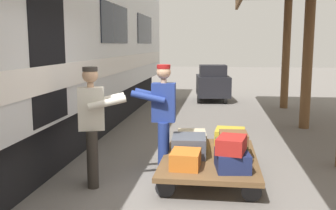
% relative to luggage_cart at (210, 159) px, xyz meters
% --- Properties ---
extents(ground_plane, '(60.00, 60.00, 0.00)m').
position_rel_luggage_cart_xyz_m(ground_plane, '(0.25, 0.73, -0.29)').
color(ground_plane, slate).
extents(luggage_cart, '(1.40, 2.20, 0.33)m').
position_rel_luggage_cart_xyz_m(luggage_cart, '(0.00, 0.00, 0.00)').
color(luggage_cart, brown).
rests_on(luggage_cart, ground_plane).
extents(suitcase_orange_carryall, '(0.41, 0.50, 0.23)m').
position_rel_luggage_cart_xyz_m(suitcase_orange_carryall, '(0.32, 0.60, 0.16)').
color(suitcase_orange_carryall, '#CC6B23').
rests_on(suitcase_orange_carryall, luggage_cart).
extents(suitcase_cream_canvas, '(0.52, 0.65, 0.23)m').
position_rel_luggage_cart_xyz_m(suitcase_cream_canvas, '(0.32, -0.60, 0.16)').
color(suitcase_cream_canvas, beige).
rests_on(suitcase_cream_canvas, luggage_cart).
extents(suitcase_olive_duffel, '(0.48, 0.63, 0.24)m').
position_rel_luggage_cart_xyz_m(suitcase_olive_duffel, '(-0.32, -0.00, 0.16)').
color(suitcase_olive_duffel, brown).
rests_on(suitcase_olive_duffel, luggage_cart).
extents(suitcase_navy_fabric, '(0.50, 0.59, 0.25)m').
position_rel_luggage_cart_xyz_m(suitcase_navy_fabric, '(-0.32, 0.60, 0.17)').
color(suitcase_navy_fabric, navy).
rests_on(suitcase_navy_fabric, luggage_cart).
extents(suitcase_yellow_case, '(0.51, 0.54, 0.30)m').
position_rel_luggage_cart_xyz_m(suitcase_yellow_case, '(-0.32, -0.60, 0.19)').
color(suitcase_yellow_case, gold).
rests_on(suitcase_yellow_case, luggage_cart).
extents(suitcase_slate_roller, '(0.54, 0.62, 0.30)m').
position_rel_luggage_cart_xyz_m(suitcase_slate_roller, '(0.32, -0.00, 0.19)').
color(suitcase_slate_roller, '#4C515B').
rests_on(suitcase_slate_roller, luggage_cart).
extents(suitcase_brown_leather, '(0.43, 0.50, 0.14)m').
position_rel_luggage_cart_xyz_m(suitcase_brown_leather, '(-0.35, 0.02, 0.35)').
color(suitcase_brown_leather, brown).
rests_on(suitcase_brown_leather, suitcase_olive_duffel).
extents(suitcase_red_plastic, '(0.44, 0.56, 0.21)m').
position_rel_luggage_cart_xyz_m(suitcase_red_plastic, '(-0.30, 0.63, 0.40)').
color(suitcase_red_plastic, '#AD231E').
rests_on(suitcase_red_plastic, suitcase_navy_fabric).
extents(porter_in_overalls, '(0.67, 0.44, 1.70)m').
position_rel_luggage_cart_xyz_m(porter_in_overalls, '(0.75, -0.15, 0.64)').
color(porter_in_overalls, navy).
rests_on(porter_in_overalls, ground_plane).
extents(porter_by_door, '(0.73, 0.56, 1.70)m').
position_rel_luggage_cart_xyz_m(porter_by_door, '(1.63, 0.56, 0.64)').
color(porter_by_door, '#332D28').
rests_on(porter_by_door, ground_plane).
extents(baggage_tug, '(1.28, 1.81, 1.30)m').
position_rel_luggage_cart_xyz_m(baggage_tug, '(0.09, -8.04, 0.34)').
color(baggage_tug, black).
rests_on(baggage_tug, ground_plane).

